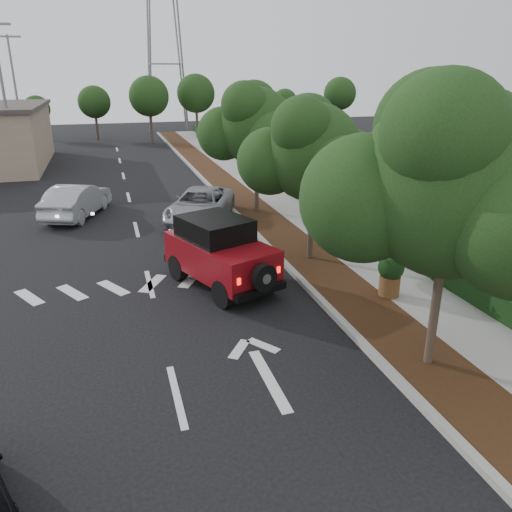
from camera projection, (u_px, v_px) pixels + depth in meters
name	position (u px, v px, depth m)	size (l,w,h in m)	color
ground	(177.00, 396.00, 10.24)	(120.00, 120.00, 0.00)	black
curb	(242.00, 219.00, 22.23)	(0.20, 70.00, 0.15)	#9E9B93
planting_strip	(263.00, 218.00, 22.50)	(1.80, 70.00, 0.12)	black
sidewalk	(302.00, 214.00, 23.01)	(2.00, 70.00, 0.12)	gray
hedge	(330.00, 205.00, 23.26)	(0.80, 70.00, 0.80)	black
transmission_tower	(169.00, 132.00, 54.98)	(7.00, 4.00, 28.00)	slate
street_tree_near	(427.00, 366.00, 11.29)	(3.80, 3.80, 5.92)	black
street_tree_mid	(309.00, 260.00, 17.58)	(3.20, 3.20, 5.32)	black
street_tree_far	(257.00, 213.00, 23.42)	(3.40, 3.40, 5.62)	black
light_pole_a	(17.00, 176.00, 31.87)	(2.00, 0.22, 9.00)	slate
light_pole_b	(25.00, 150.00, 42.39)	(2.00, 0.22, 9.00)	slate
red_jeep	(217.00, 251.00, 15.28)	(3.08, 4.34, 2.12)	black
silver_suv_ahead	(200.00, 205.00, 22.05)	(2.32, 5.03, 1.40)	#9D9EA4
silver_sedan_oncoming	(77.00, 200.00, 22.67)	(1.59, 4.55, 1.50)	#9C9EA3
terracotta_planter	(391.00, 271.00, 14.30)	(0.75, 0.75, 1.31)	brown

